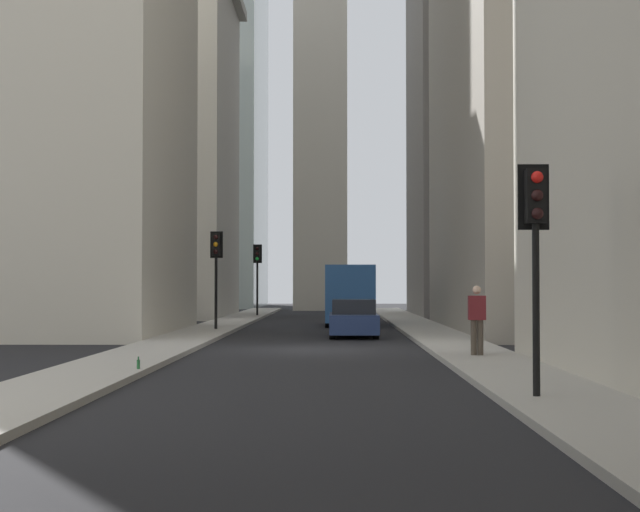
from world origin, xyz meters
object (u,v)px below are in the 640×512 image
(sedan_navy, at_px, (353,319))
(discarded_bottle, at_px, (138,364))
(traffic_light_foreground, at_px, (536,225))
(delivery_truck, at_px, (349,295))
(traffic_light_far_junction, at_px, (257,263))
(traffic_light_midblock, at_px, (216,257))
(pedestrian, at_px, (477,317))

(sedan_navy, relative_size, discarded_bottle, 15.93)
(discarded_bottle, bearing_deg, traffic_light_foreground, -123.17)
(delivery_truck, height_order, traffic_light_foreground, traffic_light_foreground)
(traffic_light_far_junction, bearing_deg, delivery_truck, -154.37)
(delivery_truck, bearing_deg, traffic_light_far_junction, 25.63)
(discarded_bottle, bearing_deg, delivery_truck, -11.23)
(traffic_light_midblock, distance_m, pedestrian, 16.91)
(discarded_bottle, bearing_deg, traffic_light_midblock, 1.87)
(traffic_light_midblock, bearing_deg, pedestrian, -149.31)
(sedan_navy, xyz_separation_m, traffic_light_foreground, (-20.03, -2.63, 2.30))
(traffic_light_far_junction, bearing_deg, traffic_light_midblock, 178.98)
(traffic_light_midblock, bearing_deg, sedan_navy, -122.63)
(traffic_light_foreground, relative_size, traffic_light_far_junction, 0.92)
(delivery_truck, distance_m, sedan_navy, 9.96)
(traffic_light_far_junction, bearing_deg, sedan_navy, -165.86)
(delivery_truck, relative_size, traffic_light_foreground, 1.68)
(sedan_navy, bearing_deg, traffic_light_far_junction, 14.14)
(traffic_light_foreground, xyz_separation_m, pedestrian, (9.16, -0.37, -1.84))
(sedan_navy, distance_m, traffic_light_midblock, 7.05)
(delivery_truck, height_order, traffic_light_far_junction, traffic_light_far_junction)
(sedan_navy, height_order, pedestrian, pedestrian)
(delivery_truck, bearing_deg, traffic_light_midblock, 138.76)
(discarded_bottle, bearing_deg, sedan_navy, -18.24)
(traffic_light_foreground, height_order, traffic_light_midblock, traffic_light_midblock)
(sedan_navy, distance_m, pedestrian, 11.29)
(traffic_light_foreground, distance_m, traffic_light_far_junction, 41.69)
(traffic_light_far_junction, relative_size, discarded_bottle, 15.48)
(traffic_light_far_junction, xyz_separation_m, pedestrian, (-31.78, -8.26, -2.09))
(traffic_light_midblock, height_order, pedestrian, traffic_light_midblock)
(sedan_navy, bearing_deg, traffic_light_midblock, 57.37)
(traffic_light_far_junction, bearing_deg, traffic_light_foreground, -169.08)
(delivery_truck, relative_size, discarded_bottle, 23.93)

